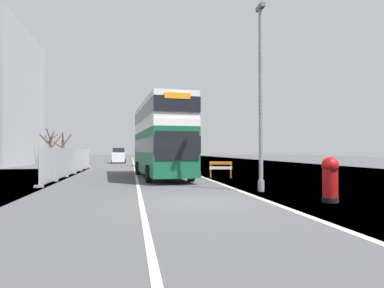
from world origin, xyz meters
TOP-DOWN VIEW (x-y plane):
  - ground at (0.57, 0.08)m, footprint 140.00×280.00m
  - double_decker_bus at (-0.45, 11.10)m, footprint 3.39×11.12m
  - lamppost_foreground at (3.29, 2.42)m, footprint 0.29×0.70m
  - red_pillar_postbox at (4.49, -1.06)m, footprint 0.59×0.59m
  - roadworks_barrier at (3.40, 9.83)m, footprint 1.53×0.71m
  - construction_site_fence at (-6.91, 16.07)m, footprint 0.44×20.60m
  - car_oncoming_near at (-0.70, 29.25)m, footprint 1.92×3.93m
  - car_receding_mid at (-4.22, 39.21)m, footprint 1.97×4.37m
  - bare_tree_far_verge_near at (-13.17, 36.70)m, footprint 2.77×2.37m
  - bare_tree_far_verge_mid at (-11.87, 38.40)m, footprint 2.44×3.21m

SIDE VIEW (x-z plane):
  - ground at x=0.57m, z-range -0.10..0.00m
  - roadworks_barrier at x=3.40m, z-range 0.12..1.23m
  - red_pillar_postbox at x=4.49m, z-range 0.08..1.67m
  - car_oncoming_near at x=-0.70m, z-range -0.07..2.00m
  - construction_site_fence at x=-6.91m, z-range -0.04..2.00m
  - car_receding_mid at x=-4.22m, z-range -0.06..2.15m
  - bare_tree_far_verge_mid at x=-11.87m, z-range -0.12..4.22m
  - bare_tree_far_verge_near at x=-13.17m, z-range -0.02..4.73m
  - double_decker_bus at x=-0.45m, z-range 0.16..5.22m
  - lamppost_foreground at x=3.29m, z-range -0.23..8.16m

